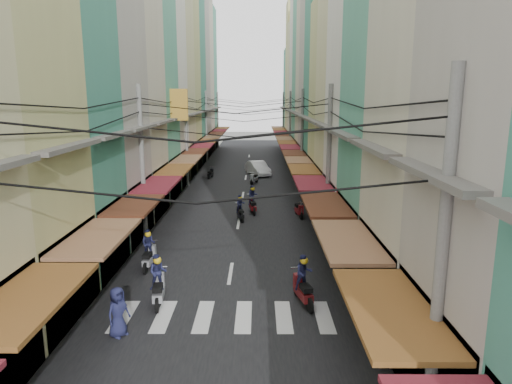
{
  "coord_description": "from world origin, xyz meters",
  "views": [
    {
      "loc": [
        1.22,
        -20.7,
        7.56
      ],
      "look_at": [
        1.07,
        4.64,
        2.25
      ],
      "focal_mm": 32.0,
      "sensor_mm": 36.0,
      "label": 1
    }
  ],
  "objects_px": {
    "traffic_sign": "(336,204)",
    "white_car": "(258,175)",
    "market_umbrella": "(377,237)",
    "bicycle": "(368,268)"
  },
  "relations": [
    {
      "from": "market_umbrella",
      "to": "traffic_sign",
      "type": "relative_size",
      "value": 0.71
    },
    {
      "from": "traffic_sign",
      "to": "white_car",
      "type": "bearing_deg",
      "value": 99.72
    },
    {
      "from": "bicycle",
      "to": "market_umbrella",
      "type": "xyz_separation_m",
      "value": [
        -0.18,
        -1.84,
        2.02
      ]
    },
    {
      "from": "bicycle",
      "to": "white_car",
      "type": "bearing_deg",
      "value": -7.36
    },
    {
      "from": "bicycle",
      "to": "traffic_sign",
      "type": "bearing_deg",
      "value": 8.76
    },
    {
      "from": "market_umbrella",
      "to": "traffic_sign",
      "type": "xyz_separation_m",
      "value": [
        -1.0,
        4.1,
        0.37
      ]
    },
    {
      "from": "bicycle",
      "to": "traffic_sign",
      "type": "distance_m",
      "value": 3.5
    },
    {
      "from": "market_umbrella",
      "to": "bicycle",
      "type": "bearing_deg",
      "value": 84.41
    },
    {
      "from": "bicycle",
      "to": "market_umbrella",
      "type": "distance_m",
      "value": 2.74
    },
    {
      "from": "traffic_sign",
      "to": "market_umbrella",
      "type": "bearing_deg",
      "value": -76.24
    }
  ]
}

